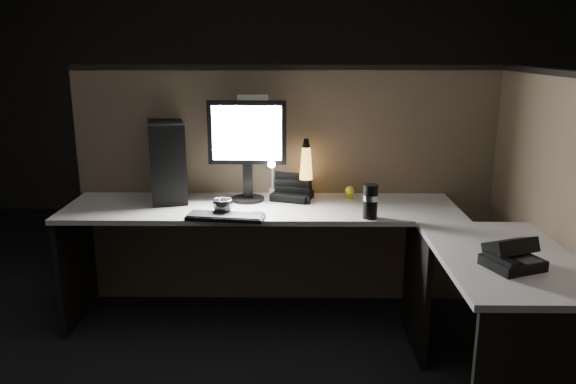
{
  "coord_description": "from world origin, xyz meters",
  "views": [
    {
      "loc": [
        0.05,
        -2.57,
        1.64
      ],
      "look_at": [
        0.01,
        0.35,
        0.88
      ],
      "focal_mm": 35.0,
      "sensor_mm": 36.0,
      "label": 1
    }
  ],
  "objects_px": {
    "pc_tower": "(167,160)",
    "desk_phone": "(511,256)",
    "keyboard": "(226,217)",
    "lava_lamp": "(306,173)",
    "monitor": "(247,141)"
  },
  "relations": [
    {
      "from": "lava_lamp",
      "to": "desk_phone",
      "type": "height_order",
      "value": "lava_lamp"
    },
    {
      "from": "pc_tower",
      "to": "keyboard",
      "type": "height_order",
      "value": "pc_tower"
    },
    {
      "from": "desk_phone",
      "to": "lava_lamp",
      "type": "bearing_deg",
      "value": 104.99
    },
    {
      "from": "pc_tower",
      "to": "keyboard",
      "type": "xyz_separation_m",
      "value": [
        0.41,
        -0.45,
        -0.23
      ]
    },
    {
      "from": "keyboard",
      "to": "lava_lamp",
      "type": "relative_size",
      "value": 1.14
    },
    {
      "from": "pc_tower",
      "to": "desk_phone",
      "type": "distance_m",
      "value": 2.04
    },
    {
      "from": "pc_tower",
      "to": "lava_lamp",
      "type": "xyz_separation_m",
      "value": [
        0.85,
        0.01,
        -0.09
      ]
    },
    {
      "from": "monitor",
      "to": "desk_phone",
      "type": "relative_size",
      "value": 2.26
    },
    {
      "from": "keyboard",
      "to": "desk_phone",
      "type": "height_order",
      "value": "desk_phone"
    },
    {
      "from": "monitor",
      "to": "desk_phone",
      "type": "bearing_deg",
      "value": -39.48
    },
    {
      "from": "keyboard",
      "to": "pc_tower",
      "type": "bearing_deg",
      "value": 139.75
    },
    {
      "from": "pc_tower",
      "to": "keyboard",
      "type": "distance_m",
      "value": 0.64
    },
    {
      "from": "lava_lamp",
      "to": "pc_tower",
      "type": "bearing_deg",
      "value": -179.45
    },
    {
      "from": "keyboard",
      "to": "desk_phone",
      "type": "bearing_deg",
      "value": -19.96
    },
    {
      "from": "lava_lamp",
      "to": "desk_phone",
      "type": "relative_size",
      "value": 1.38
    }
  ]
}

